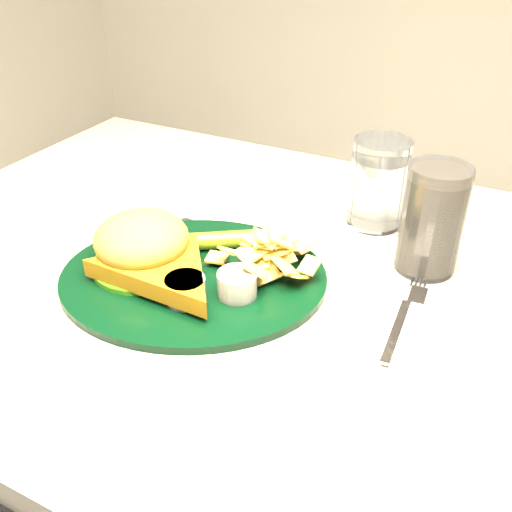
{
  "coord_description": "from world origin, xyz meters",
  "views": [
    {
      "loc": [
        0.26,
        -0.57,
        1.18
      ],
      "look_at": [
        -0.01,
        -0.05,
        0.8
      ],
      "focal_mm": 40.0,
      "sensor_mm": 36.0,
      "label": 1
    }
  ],
  "objects_px": {
    "water_glass": "(378,183)",
    "fork_napkin": "(398,326)",
    "cola_glass": "(432,220)",
    "dinner_plate": "(192,255)",
    "table": "(274,456)"
  },
  "relations": [
    {
      "from": "dinner_plate",
      "to": "table",
      "type": "bearing_deg",
      "value": 12.39
    },
    {
      "from": "table",
      "to": "water_glass",
      "type": "bearing_deg",
      "value": 69.57
    },
    {
      "from": "cola_glass",
      "to": "fork_napkin",
      "type": "relative_size",
      "value": 0.95
    },
    {
      "from": "cola_glass",
      "to": "dinner_plate",
      "type": "bearing_deg",
      "value": -147.1
    },
    {
      "from": "table",
      "to": "cola_glass",
      "type": "height_order",
      "value": "cola_glass"
    },
    {
      "from": "water_glass",
      "to": "cola_glass",
      "type": "height_order",
      "value": "cola_glass"
    },
    {
      "from": "table",
      "to": "cola_glass",
      "type": "bearing_deg",
      "value": 31.21
    },
    {
      "from": "dinner_plate",
      "to": "water_glass",
      "type": "relative_size",
      "value": 2.6
    },
    {
      "from": "table",
      "to": "fork_napkin",
      "type": "relative_size",
      "value": 7.68
    },
    {
      "from": "fork_napkin",
      "to": "water_glass",
      "type": "bearing_deg",
      "value": 110.25
    },
    {
      "from": "cola_glass",
      "to": "fork_napkin",
      "type": "distance_m",
      "value": 0.16
    },
    {
      "from": "table",
      "to": "water_glass",
      "type": "relative_size",
      "value": 8.98
    },
    {
      "from": "water_glass",
      "to": "cola_glass",
      "type": "bearing_deg",
      "value": -42.62
    },
    {
      "from": "water_glass",
      "to": "fork_napkin",
      "type": "distance_m",
      "value": 0.26
    },
    {
      "from": "cola_glass",
      "to": "fork_napkin",
      "type": "height_order",
      "value": "cola_glass"
    }
  ]
}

